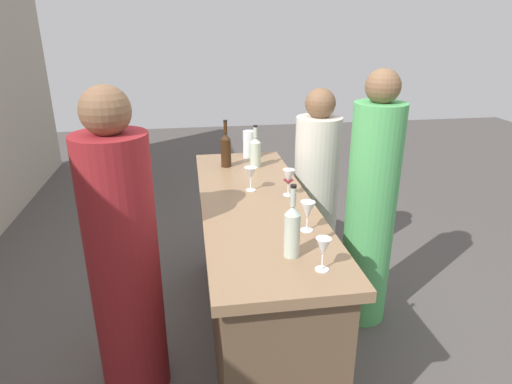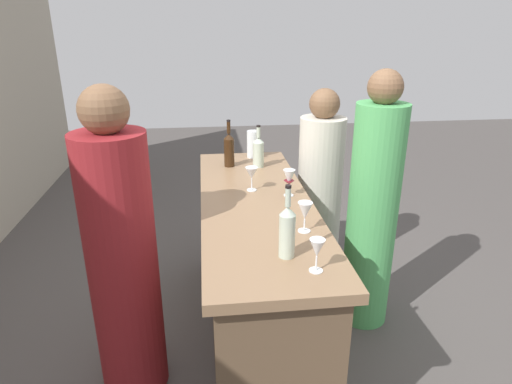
# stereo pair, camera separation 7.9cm
# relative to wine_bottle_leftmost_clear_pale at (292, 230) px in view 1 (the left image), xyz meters

# --- Properties ---
(ground_plane) EXTENTS (12.00, 12.00, 0.00)m
(ground_plane) POSITION_rel_wine_bottle_leftmost_clear_pale_xyz_m (0.65, 0.05, -1.05)
(ground_plane) COLOR #4C4744
(bar_counter) EXTENTS (1.93, 0.62, 0.92)m
(bar_counter) POSITION_rel_wine_bottle_leftmost_clear_pale_xyz_m (0.65, 0.05, -0.58)
(bar_counter) COLOR brown
(bar_counter) RESTS_ON ground
(wine_bottle_leftmost_clear_pale) EXTENTS (0.07, 0.07, 0.33)m
(wine_bottle_leftmost_clear_pale) POSITION_rel_wine_bottle_leftmost_clear_pale_xyz_m (0.00, 0.00, 0.00)
(wine_bottle_leftmost_clear_pale) COLOR #B7C6B2
(wine_bottle_leftmost_clear_pale) RESTS_ON bar_counter
(wine_bottle_second_left_clear_pale) EXTENTS (0.08, 0.08, 0.29)m
(wine_bottle_second_left_clear_pale) POSITION_rel_wine_bottle_leftmost_clear_pale_xyz_m (1.26, -0.04, -0.01)
(wine_bottle_second_left_clear_pale) COLOR #B7C6B2
(wine_bottle_second_left_clear_pale) RESTS_ON bar_counter
(wine_bottle_center_amber_brown) EXTENTS (0.07, 0.07, 0.33)m
(wine_bottle_center_amber_brown) POSITION_rel_wine_bottle_leftmost_clear_pale_xyz_m (1.30, 0.16, -0.00)
(wine_bottle_center_amber_brown) COLOR #331E0F
(wine_bottle_center_amber_brown) RESTS_ON bar_counter
(wine_glass_near_left) EXTENTS (0.07, 0.07, 0.16)m
(wine_glass_near_left) POSITION_rel_wine_bottle_leftmost_clear_pale_xyz_m (0.70, -0.14, -0.02)
(wine_glass_near_left) COLOR white
(wine_glass_near_left) RESTS_ON bar_counter
(wine_glass_near_center) EXTENTS (0.07, 0.07, 0.15)m
(wine_glass_near_center) POSITION_rel_wine_bottle_leftmost_clear_pale_xyz_m (0.23, -0.13, -0.02)
(wine_glass_near_center) COLOR white
(wine_glass_near_center) RESTS_ON bar_counter
(wine_glass_near_right) EXTENTS (0.06, 0.06, 0.14)m
(wine_glass_near_right) POSITION_rel_wine_bottle_leftmost_clear_pale_xyz_m (-0.13, -0.10, -0.02)
(wine_glass_near_right) COLOR white
(wine_glass_near_right) RESTS_ON bar_counter
(wine_glass_far_left) EXTENTS (0.08, 0.08, 0.14)m
(wine_glass_far_left) POSITION_rel_wine_bottle_leftmost_clear_pale_xyz_m (0.81, 0.06, -0.02)
(wine_glass_far_left) COLOR white
(wine_glass_far_left) RESTS_ON bar_counter
(water_pitcher) EXTENTS (0.09, 0.09, 0.20)m
(water_pitcher) POSITION_rel_wine_bottle_leftmost_clear_pale_xyz_m (1.50, -0.03, -0.03)
(water_pitcher) COLOR silver
(water_pitcher) RESTS_ON bar_counter
(person_left_guest) EXTENTS (0.35, 0.35, 1.63)m
(person_left_guest) POSITION_rel_wine_bottle_leftmost_clear_pale_xyz_m (0.75, -0.68, -0.28)
(person_left_guest) COLOR #4CA559
(person_left_guest) RESTS_ON ground
(person_center_guest) EXTENTS (0.34, 0.34, 1.44)m
(person_center_guest) POSITION_rel_wine_bottle_leftmost_clear_pale_xyz_m (1.39, -0.52, -0.38)
(person_center_guest) COLOR beige
(person_center_guest) RESTS_ON ground
(person_right_guest) EXTENTS (0.45, 0.45, 1.62)m
(person_right_guest) POSITION_rel_wine_bottle_leftmost_clear_pale_xyz_m (0.34, 0.76, -0.29)
(person_right_guest) COLOR maroon
(person_right_guest) RESTS_ON ground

